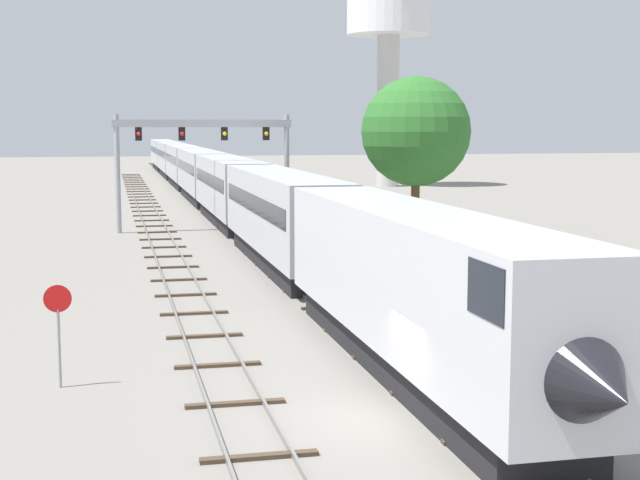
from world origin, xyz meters
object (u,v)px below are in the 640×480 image
(water_tower, at_px, (389,31))
(trackside_tree_left, at_px, (416,132))
(stop_sign, at_px, (58,321))
(passenger_train, at_px, (201,173))
(signal_gantry, at_px, (203,146))

(water_tower, relative_size, trackside_tree_left, 2.21)
(stop_sign, relative_size, trackside_tree_left, 0.28)
(passenger_train, bearing_deg, trackside_tree_left, -71.16)
(water_tower, bearing_deg, trackside_tree_left, -104.69)
(water_tower, bearing_deg, stop_sign, -112.71)
(water_tower, distance_m, trackside_tree_left, 51.27)
(passenger_train, height_order, stop_sign, passenger_train)
(signal_gantry, relative_size, water_tower, 0.53)
(passenger_train, distance_m, water_tower, 32.62)
(signal_gantry, bearing_deg, water_tower, 58.70)
(signal_gantry, distance_m, water_tower, 51.29)
(passenger_train, bearing_deg, signal_gantry, -94.90)
(signal_gantry, xyz_separation_m, trackside_tree_left, (13.19, -5.82, 0.98))
(passenger_train, relative_size, signal_gantry, 12.39)
(stop_sign, xyz_separation_m, trackside_tree_left, (20.94, 31.95, 4.92))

